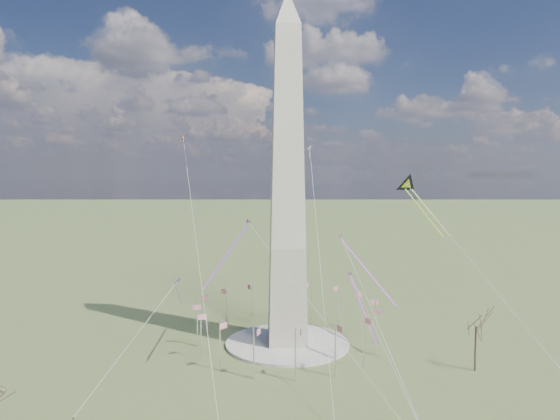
{
  "coord_description": "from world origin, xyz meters",
  "views": [
    {
      "loc": [
        -10.63,
        -141.97,
        49.41
      ],
      "look_at": [
        -2.14,
        0.0,
        39.38
      ],
      "focal_mm": 32.0,
      "sensor_mm": 36.0,
      "label": 1
    }
  ],
  "objects": [
    {
      "name": "kite_streamer_left",
      "position": [
        18.29,
        -10.46,
        26.9
      ],
      "size": [
        11.65,
        21.45,
        16.01
      ],
      "rotation": [
        0.0,
        0.0,
        3.61
      ],
      "color": "#FF2834",
      "rests_on": "ground"
    },
    {
      "name": "kite_small_white",
      "position": [
        11.0,
        39.44,
        58.92
      ],
      "size": [
        1.41,
        1.82,
        4.71
      ],
      "rotation": [
        0.0,
        0.0,
        2.95
      ],
      "color": "white",
      "rests_on": "ground"
    },
    {
      "name": "kite_streamer_right",
      "position": [
        21.78,
        4.31,
        12.83
      ],
      "size": [
        4.27,
        23.62,
        16.24
      ],
      "rotation": [
        0.0,
        0.0,
        3.26
      ],
      "color": "#FF2834",
      "rests_on": "ground"
    },
    {
      "name": "ground",
      "position": [
        0.0,
        0.0,
        0.0
      ],
      "size": [
        2000.0,
        2000.0,
        0.0
      ],
      "primitive_type": "plane",
      "color": "#455F2F",
      "rests_on": "ground"
    },
    {
      "name": "tree_near",
      "position": [
        45.93,
        -22.29,
        12.17
      ],
      "size": [
        9.75,
        9.75,
        17.06
      ],
      "color": "#4F3830",
      "rests_on": "ground"
    },
    {
      "name": "kite_diamond_purple",
      "position": [
        -32.2,
        4.92,
        17.09
      ],
      "size": [
        2.29,
        2.91,
        8.48
      ],
      "rotation": [
        0.0,
        0.0,
        2.27
      ],
      "color": "#451D82",
      "rests_on": "ground"
    },
    {
      "name": "kite_streamer_mid",
      "position": [
        -15.08,
        -8.49,
        30.93
      ],
      "size": [
        12.6,
        20.95,
        15.99
      ],
      "rotation": [
        0.0,
        0.0,
        2.63
      ],
      "color": "#FF2834",
      "rests_on": "ground"
    },
    {
      "name": "kite_delta_black",
      "position": [
        36.94,
        4.92,
        45.67
      ],
      "size": [
        10.94,
        20.95,
        17.08
      ],
      "rotation": [
        0.0,
        0.0,
        3.44
      ],
      "color": "black",
      "rests_on": "ground"
    },
    {
      "name": "plaza",
      "position": [
        0.0,
        0.0,
        0.4
      ],
      "size": [
        36.0,
        36.0,
        0.8
      ],
      "primitive_type": "cylinder",
      "color": "beige",
      "rests_on": "ground"
    },
    {
      "name": "washington_monument",
      "position": [
        0.0,
        0.0,
        47.95
      ],
      "size": [
        15.56,
        15.56,
        100.0
      ],
      "color": "#ABA48F",
      "rests_on": "plaza"
    },
    {
      "name": "flagpole_ring",
      "position": [
        -0.0,
        -0.0,
        7.27
      ],
      "size": [
        54.4,
        54.4,
        13.0
      ],
      "color": "white",
      "rests_on": "ground"
    },
    {
      "name": "kite_small_red",
      "position": [
        -33.18,
        28.37,
        62.4
      ],
      "size": [
        1.21,
        1.86,
        4.07
      ],
      "rotation": [
        0.0,
        0.0,
        2.61
      ],
      "color": "red",
      "rests_on": "ground"
    }
  ]
}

